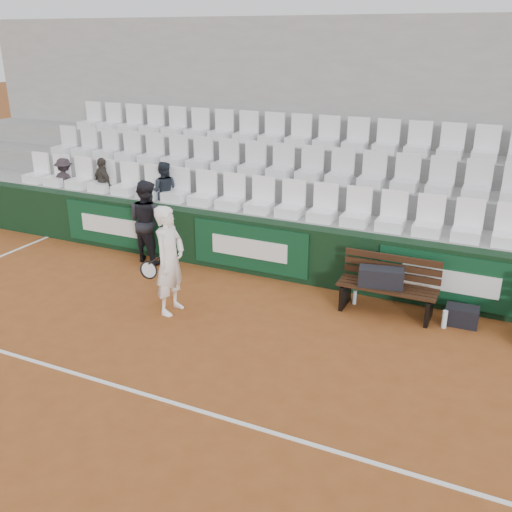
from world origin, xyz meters
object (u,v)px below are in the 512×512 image
(sports_bag_ground, at_px, (462,316))
(water_bottle_near, at_px, (355,297))
(ball_kid, at_px, (147,221))
(spectator_a, at_px, (63,161))
(spectator_c, at_px, (163,169))
(bench_left, at_px, (386,300))
(sports_bag_left, at_px, (381,277))
(water_bottle_far, at_px, (444,319))
(spectator_b, at_px, (101,163))
(tennis_player, at_px, (170,260))

(sports_bag_ground, distance_m, water_bottle_near, 1.63)
(sports_bag_ground, xyz_separation_m, ball_kid, (-5.71, 0.21, 0.64))
(spectator_a, bearing_deg, spectator_c, 171.28)
(bench_left, bearing_deg, spectator_c, 166.61)
(bench_left, distance_m, sports_bag_ground, 1.12)
(sports_bag_left, distance_m, ball_kid, 4.51)
(water_bottle_far, height_order, ball_kid, ball_kid)
(sports_bag_left, height_order, sports_bag_ground, sports_bag_left)
(sports_bag_left, height_order, water_bottle_near, sports_bag_left)
(sports_bag_left, bearing_deg, spectator_b, 169.31)
(sports_bag_left, xyz_separation_m, sports_bag_ground, (1.21, 0.12, -0.45))
(water_bottle_far, bearing_deg, sports_bag_left, 174.95)
(water_bottle_near, bearing_deg, sports_bag_left, -17.85)
(sports_bag_left, distance_m, tennis_player, 3.22)
(water_bottle_near, distance_m, water_bottle_far, 1.43)
(tennis_player, bearing_deg, sports_bag_left, 24.03)
(spectator_a, relative_size, spectator_b, 0.91)
(spectator_b, bearing_deg, bench_left, -166.41)
(water_bottle_far, bearing_deg, sports_bag_ground, 43.54)
(water_bottle_far, bearing_deg, spectator_c, 167.54)
(ball_kid, bearing_deg, water_bottle_near, -170.61)
(water_bottle_near, bearing_deg, spectator_a, 171.39)
(water_bottle_near, bearing_deg, spectator_b, 169.86)
(sports_bag_left, distance_m, sports_bag_ground, 1.30)
(sports_bag_left, xyz_separation_m, spectator_b, (-6.14, 1.16, 0.97))
(tennis_player, relative_size, spectator_a, 1.65)
(spectator_c, bearing_deg, spectator_a, -22.33)
(sports_bag_left, distance_m, water_bottle_near, 0.65)
(sports_bag_ground, relative_size, spectator_a, 0.46)
(sports_bag_left, height_order, ball_kid, ball_kid)
(bench_left, bearing_deg, water_bottle_far, -7.42)
(sports_bag_ground, relative_size, spectator_c, 0.40)
(sports_bag_ground, bearing_deg, spectator_b, 171.96)
(ball_kid, distance_m, spectator_c, 1.17)
(tennis_player, bearing_deg, spectator_a, 149.87)
(tennis_player, xyz_separation_m, spectator_c, (-1.71, 2.47, 0.74))
(water_bottle_far, relative_size, spectator_c, 0.23)
(water_bottle_far, bearing_deg, water_bottle_near, 171.04)
(tennis_player, bearing_deg, bench_left, 23.75)
(sports_bag_left, height_order, spectator_a, spectator_a)
(spectator_c, bearing_deg, water_bottle_near, 144.06)
(water_bottle_far, relative_size, spectator_a, 0.27)
(ball_kid, bearing_deg, sports_bag_left, -172.07)
(water_bottle_near, relative_size, tennis_player, 0.14)
(sports_bag_left, height_order, water_bottle_far, sports_bag_left)
(water_bottle_far, xyz_separation_m, spectator_c, (-5.64, 1.25, 1.45))
(bench_left, xyz_separation_m, spectator_c, (-4.75, 1.13, 1.37))
(bench_left, xyz_separation_m, water_bottle_far, (0.89, -0.12, -0.09))
(bench_left, relative_size, water_bottle_far, 5.45)
(water_bottle_near, relative_size, ball_kid, 0.15)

